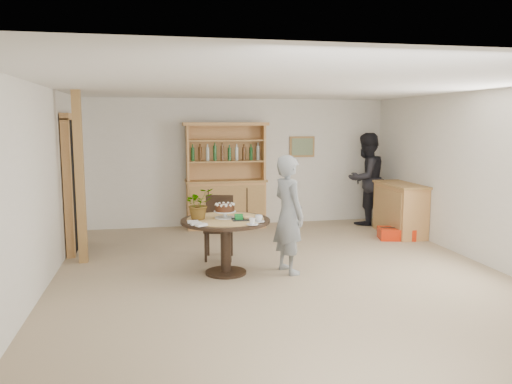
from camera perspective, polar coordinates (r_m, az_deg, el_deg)
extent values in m
plane|color=tan|center=(6.81, 2.97, -9.51)|extent=(7.00, 7.00, 0.00)
cube|color=white|center=(9.95, -1.99, 3.40)|extent=(6.00, 0.04, 2.50)
cube|color=white|center=(3.32, 18.39, -6.30)|extent=(6.00, 0.04, 2.50)
cube|color=white|center=(6.48, -23.57, 0.27)|extent=(0.04, 7.00, 2.50)
cube|color=white|center=(7.84, 24.80, 1.43)|extent=(0.04, 7.00, 2.50)
cube|color=white|center=(6.51, 3.13, 11.98)|extent=(6.00, 7.00, 0.04)
cube|color=#AB8648|center=(10.20, 5.28, 5.17)|extent=(0.52, 0.03, 0.42)
cube|color=#59724C|center=(10.18, 5.32, 5.17)|extent=(0.44, 0.02, 0.34)
cube|color=black|center=(8.45, -20.30, 0.72)|extent=(0.10, 0.90, 2.10)
cube|color=tan|center=(7.95, -20.70, 0.28)|extent=(0.12, 0.10, 2.10)
cube|color=tan|center=(8.94, -19.69, 1.13)|extent=(0.12, 0.10, 2.10)
cube|color=tan|center=(8.39, -20.52, 8.07)|extent=(0.12, 1.10, 0.10)
cube|color=#AB8648|center=(7.60, -19.49, 1.53)|extent=(0.12, 0.12, 2.50)
cube|color=tan|center=(9.75, -3.46, -1.44)|extent=(1.50, 0.50, 0.90)
cube|color=#AB8648|center=(9.68, -3.48, 1.30)|extent=(1.56, 0.54, 0.04)
cube|color=tan|center=(9.73, -3.59, 4.59)|extent=(1.50, 0.04, 1.06)
cube|color=tan|center=(9.51, -7.84, 4.45)|extent=(0.04, 0.34, 1.06)
cube|color=tan|center=(9.71, 0.81, 4.59)|extent=(0.04, 0.34, 1.06)
cube|color=#AB8648|center=(9.60, -3.46, 3.52)|extent=(1.44, 0.32, 0.03)
cube|color=#AB8648|center=(9.57, -3.48, 5.91)|extent=(1.44, 0.32, 0.03)
cube|color=tan|center=(9.57, -3.50, 7.77)|extent=(1.62, 0.40, 0.06)
cylinder|color=#194C1E|center=(9.52, -6.81, 4.38)|extent=(0.07, 0.07, 0.28)
cylinder|color=#4C2D14|center=(9.54, -5.85, 4.40)|extent=(0.07, 0.07, 0.28)
cylinder|color=#B2BFB2|center=(9.55, -4.90, 4.42)|extent=(0.07, 0.07, 0.28)
cylinder|color=#194C1E|center=(9.57, -3.94, 4.44)|extent=(0.07, 0.07, 0.28)
cylinder|color=#4C2D14|center=(9.60, -2.99, 4.45)|extent=(0.07, 0.07, 0.28)
cylinder|color=#B2BFB2|center=(9.62, -2.05, 4.47)|extent=(0.07, 0.07, 0.28)
cylinder|color=#194C1E|center=(9.65, -1.11, 4.48)|extent=(0.07, 0.07, 0.28)
cylinder|color=#4C2D14|center=(9.68, -0.17, 4.49)|extent=(0.07, 0.07, 0.28)
cube|color=tan|center=(9.50, 16.13, -2.00)|extent=(0.50, 1.20, 0.90)
cube|color=#AB8648|center=(9.43, 16.24, 0.82)|extent=(0.54, 1.26, 0.04)
cylinder|color=black|center=(6.72, -3.51, -3.31)|extent=(1.20, 1.20, 0.04)
cylinder|color=black|center=(6.80, -3.48, -6.37)|extent=(0.14, 0.14, 0.70)
cylinder|color=black|center=(6.90, -3.46, -9.14)|extent=(0.56, 0.56, 0.03)
cylinder|color=tan|center=(6.72, -3.51, -3.10)|extent=(1.04, 1.04, 0.01)
cube|color=black|center=(7.51, -4.28, -4.30)|extent=(0.50, 0.50, 0.04)
cube|color=black|center=(7.64, -4.19, -2.17)|extent=(0.42, 0.12, 0.46)
cube|color=black|center=(7.61, -4.20, -0.54)|extent=(0.42, 0.13, 0.05)
cube|color=black|center=(7.40, -5.78, -6.33)|extent=(0.03, 0.03, 0.44)
cube|color=black|center=(7.37, -2.98, -6.36)|extent=(0.03, 0.03, 0.44)
cube|color=black|center=(7.75, -5.49, -5.67)|extent=(0.03, 0.04, 0.44)
cube|color=black|center=(7.72, -2.82, -5.69)|extent=(0.03, 0.04, 0.44)
cylinder|color=white|center=(6.76, -3.57, -2.94)|extent=(0.28, 0.28, 0.01)
cylinder|color=white|center=(6.76, -3.57, -2.60)|extent=(0.05, 0.05, 0.08)
cylinder|color=white|center=(6.75, -3.58, -2.23)|extent=(0.30, 0.30, 0.01)
cylinder|color=#452413|center=(6.74, -3.58, -1.81)|extent=(0.26, 0.26, 0.09)
cylinder|color=white|center=(6.73, -3.58, -1.43)|extent=(0.08, 0.08, 0.01)
sphere|color=white|center=(6.75, -2.57, -1.40)|extent=(0.04, 0.04, 0.04)
sphere|color=white|center=(6.81, -2.79, -1.33)|extent=(0.04, 0.04, 0.04)
sphere|color=white|center=(6.84, -3.20, -1.28)|extent=(0.04, 0.04, 0.04)
sphere|color=white|center=(6.85, -3.72, -1.27)|extent=(0.04, 0.04, 0.04)
sphere|color=white|center=(6.83, -4.20, -1.31)|extent=(0.04, 0.04, 0.04)
sphere|color=white|center=(6.78, -4.52, -1.38)|extent=(0.04, 0.04, 0.04)
sphere|color=white|center=(6.72, -4.60, -1.47)|extent=(0.04, 0.04, 0.04)
sphere|color=white|center=(6.66, -4.40, -1.54)|extent=(0.04, 0.04, 0.04)
sphere|color=white|center=(6.62, -3.97, -1.59)|extent=(0.04, 0.04, 0.04)
sphere|color=white|center=(6.62, -3.44, -1.60)|extent=(0.04, 0.04, 0.04)
sphere|color=white|center=(6.64, -2.95, -1.56)|extent=(0.04, 0.04, 0.04)
sphere|color=white|center=(6.69, -2.63, -1.49)|extent=(0.04, 0.04, 0.04)
imported|color=#3F7233|center=(6.69, -6.56, -1.31)|extent=(0.47, 0.44, 0.42)
cube|color=black|center=(6.63, -1.48, -3.14)|extent=(0.30, 0.20, 0.01)
cube|color=#0D7D26|center=(6.62, -2.00, -2.87)|extent=(0.10, 0.10, 0.06)
cube|color=#0D7D26|center=(6.61, -2.00, -2.57)|extent=(0.11, 0.02, 0.01)
cylinder|color=white|center=(6.51, 0.32, -3.36)|extent=(0.15, 0.15, 0.01)
imported|color=white|center=(6.50, 0.32, -2.99)|extent=(0.10, 0.10, 0.08)
cylinder|color=white|center=(6.33, -0.43, -3.70)|extent=(0.15, 0.15, 0.01)
imported|color=white|center=(6.32, -0.43, -3.33)|extent=(0.08, 0.08, 0.07)
cube|color=white|center=(6.47, -7.22, -3.40)|extent=(0.14, 0.08, 0.03)
cube|color=white|center=(6.36, -6.87, -3.60)|extent=(0.16, 0.11, 0.03)
cube|color=white|center=(6.26, -6.25, -3.76)|extent=(0.16, 0.14, 0.03)
imported|color=gray|center=(6.78, 3.74, -2.57)|extent=(0.53, 0.67, 1.61)
imported|color=black|center=(10.22, 12.46, 1.47)|extent=(1.10, 1.00, 1.84)
cube|color=red|center=(9.15, 15.73, -4.59)|extent=(0.68, 0.53, 0.20)
cube|color=black|center=(9.13, 15.75, -3.94)|extent=(0.55, 0.17, 0.01)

